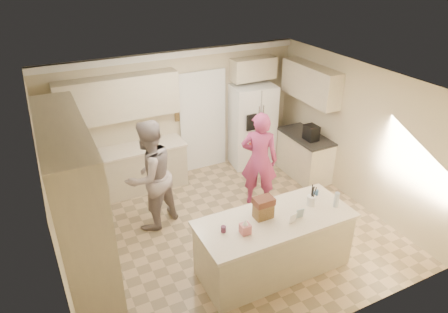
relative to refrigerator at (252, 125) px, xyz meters
name	(u,v)px	position (x,y,z in m)	size (l,w,h in m)	color
floor	(228,231)	(-1.57, -1.98, -0.91)	(5.20, 4.60, 0.02)	tan
ceiling	(229,83)	(-1.57, -1.98, 1.71)	(5.20, 4.60, 0.02)	white
wall_back	(177,115)	(-1.57, 0.33, 0.40)	(5.20, 0.02, 2.60)	beige
wall_front	(322,254)	(-1.57, -4.29, 0.40)	(5.20, 0.02, 2.60)	beige
wall_left	(51,207)	(-4.18, -1.98, 0.40)	(0.02, 4.60, 2.60)	beige
wall_right	(355,134)	(1.04, -1.98, 0.40)	(0.02, 4.60, 2.60)	beige
crown_back	(174,55)	(-1.57, 0.28, 1.63)	(5.20, 0.08, 0.12)	white
pantry_bank	(75,201)	(-3.87, -1.78, 0.28)	(0.60, 2.60, 2.35)	beige
back_base_cab	(129,171)	(-2.72, 0.02, -0.46)	(2.20, 0.60, 0.88)	beige
back_countertop	(127,150)	(-2.72, 0.01, 0.00)	(2.24, 0.63, 0.04)	#EEE2C8
back_upper_cab	(119,98)	(-2.72, 0.15, 1.00)	(2.20, 0.35, 0.80)	beige
doorway_opening	(203,122)	(-1.02, 0.30, 0.15)	(0.90, 0.06, 2.10)	black
doorway_casing	(203,123)	(-1.02, 0.27, 0.15)	(1.02, 0.03, 2.22)	white
wall_frame_upper	(178,104)	(-1.55, 0.29, 0.65)	(0.15, 0.02, 0.20)	olive
wall_frame_lower	(179,117)	(-1.55, 0.29, 0.38)	(0.15, 0.02, 0.20)	olive
refrigerator	(252,125)	(0.00, 0.00, 0.00)	(0.90, 0.70, 1.80)	white
fridge_seam	(260,131)	(0.00, -0.35, 0.00)	(0.01, 0.02, 1.78)	gray
fridge_dispenser	(252,122)	(-0.22, -0.37, 0.25)	(0.22, 0.03, 0.35)	black
fridge_handle_l	(259,126)	(-0.05, -0.37, 0.15)	(0.02, 0.02, 0.85)	silver
fridge_handle_r	(263,125)	(0.05, -0.37, 0.15)	(0.02, 0.02, 0.85)	silver
over_fridge_cab	(253,69)	(0.08, 0.15, 1.20)	(0.95, 0.35, 0.45)	beige
right_base_cab	(304,156)	(0.73, -0.98, -0.46)	(0.60, 1.20, 0.88)	beige
right_countertop	(306,136)	(0.72, -0.98, 0.00)	(0.63, 1.24, 0.04)	#2D2B28
right_upper_cab	(310,83)	(0.85, -0.78, 1.05)	(0.35, 1.50, 0.70)	beige
coffee_maker	(311,133)	(0.68, -1.18, 0.17)	(0.22, 0.28, 0.30)	black
island_base	(274,245)	(-1.37, -3.08, -0.46)	(2.20, 0.90, 0.88)	beige
island_top	(276,219)	(-1.37, -3.08, 0.00)	(2.28, 0.96, 0.05)	#EEE2C8
utensil_crock	(311,200)	(-0.72, -3.03, 0.10)	(0.13, 0.13, 0.15)	white
tissue_box	(245,229)	(-1.92, -3.18, 0.10)	(0.13, 0.13, 0.14)	#CB6C73
tissue_plume	(245,222)	(-1.92, -3.18, 0.20)	(0.08, 0.08, 0.08)	white
dollhouse_body	(263,211)	(-1.52, -2.98, 0.14)	(0.26, 0.18, 0.22)	olive
dollhouse_roof	(264,201)	(-1.52, -2.98, 0.30)	(0.28, 0.20, 0.10)	#592D1E
jam_jar	(223,229)	(-2.17, -3.03, 0.07)	(0.07, 0.07, 0.09)	#59263F
greeting_card_a	(293,218)	(-1.22, -3.28, 0.11)	(0.12, 0.01, 0.16)	white
greeting_card_b	(300,213)	(-1.07, -3.23, 0.11)	(0.12, 0.01, 0.16)	silver
water_bottle	(336,200)	(-0.42, -3.23, 0.14)	(0.07, 0.07, 0.24)	silver
shaker_salt	(313,194)	(-0.55, -2.86, 0.07)	(0.05, 0.05, 0.09)	#3E699A
shaker_pepper	(317,193)	(-0.48, -2.86, 0.07)	(0.05, 0.05, 0.09)	#3E699A
teen_boy	(150,176)	(-2.64, -1.23, 0.07)	(0.94, 0.73, 1.94)	gray
teen_girl	(259,160)	(-0.68, -1.46, 0.01)	(0.67, 0.44, 1.83)	#AE3355
fridge_magnets	(260,132)	(0.00, -0.36, 0.00)	(0.76, 0.02, 1.44)	tan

